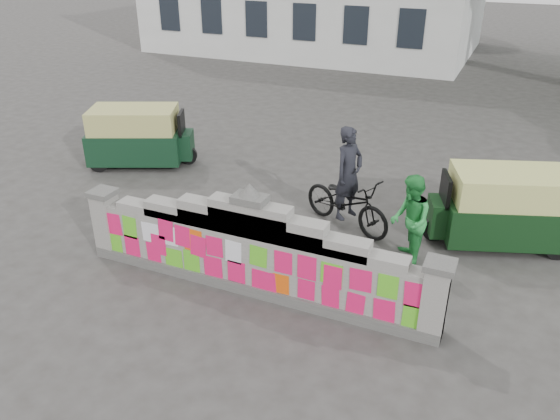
{
  "coord_description": "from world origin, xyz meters",
  "views": [
    {
      "loc": [
        3.59,
        -6.93,
        5.47
      ],
      "look_at": [
        0.08,
        1.0,
        1.1
      ],
      "focal_mm": 35.0,
      "sensor_mm": 36.0,
      "label": 1
    }
  ],
  "objects_px": {
    "cyclist_rider": "(348,185)",
    "rickshaw_right": "(504,207)",
    "pedestrian": "(410,221)",
    "cyclist_bike": "(347,202)",
    "rickshaw_left": "(138,136)"
  },
  "relations": [
    {
      "from": "rickshaw_left",
      "to": "rickshaw_right",
      "type": "relative_size",
      "value": 1.01
    },
    {
      "from": "cyclist_bike",
      "to": "pedestrian",
      "type": "xyz_separation_m",
      "value": [
        1.44,
        -0.85,
        0.29
      ]
    },
    {
      "from": "cyclist_rider",
      "to": "rickshaw_right",
      "type": "relative_size",
      "value": 0.68
    },
    {
      "from": "cyclist_rider",
      "to": "rickshaw_right",
      "type": "distance_m",
      "value": 3.03
    },
    {
      "from": "pedestrian",
      "to": "rickshaw_left",
      "type": "relative_size",
      "value": 0.61
    },
    {
      "from": "rickshaw_left",
      "to": "rickshaw_right",
      "type": "distance_m",
      "value": 9.07
    },
    {
      "from": "pedestrian",
      "to": "rickshaw_right",
      "type": "relative_size",
      "value": 0.61
    },
    {
      "from": "cyclist_rider",
      "to": "rickshaw_left",
      "type": "xyz_separation_m",
      "value": [
        -6.08,
        1.17,
        -0.17
      ]
    },
    {
      "from": "cyclist_rider",
      "to": "rickshaw_right",
      "type": "xyz_separation_m",
      "value": [
        2.96,
        0.59,
        -0.18
      ]
    },
    {
      "from": "cyclist_bike",
      "to": "rickshaw_right",
      "type": "distance_m",
      "value": 3.03
    },
    {
      "from": "cyclist_bike",
      "to": "rickshaw_left",
      "type": "xyz_separation_m",
      "value": [
        -6.08,
        1.17,
        0.22
      ]
    },
    {
      "from": "rickshaw_right",
      "to": "cyclist_bike",
      "type": "bearing_deg",
      "value": -7.88
    },
    {
      "from": "cyclist_bike",
      "to": "cyclist_rider",
      "type": "distance_m",
      "value": 0.4
    },
    {
      "from": "cyclist_rider",
      "to": "pedestrian",
      "type": "relative_size",
      "value": 1.12
    },
    {
      "from": "cyclist_bike",
      "to": "cyclist_rider",
      "type": "bearing_deg",
      "value": 113.65
    }
  ]
}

